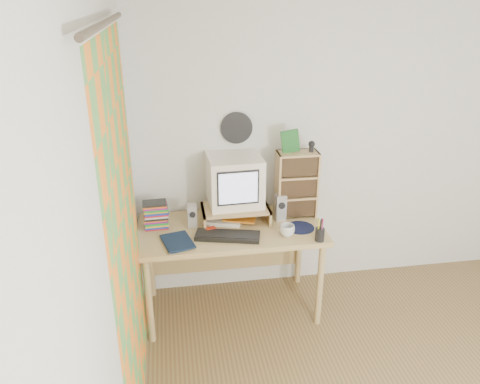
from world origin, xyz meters
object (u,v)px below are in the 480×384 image
object	(u,v)px
keyboard	(228,236)
cd_rack	(296,185)
crt_monitor	(235,182)
dvd_stack	(156,212)
desk	(230,239)
diary	(164,243)
mug	(287,230)

from	to	relation	value
keyboard	cd_rack	size ratio (longest dim) A/B	0.88
crt_monitor	keyboard	bearing A→B (deg)	-110.92
keyboard	dvd_stack	xyz separation A→B (m)	(-0.51, 0.25, 0.11)
crt_monitor	cd_rack	distance (m)	0.48
desk	diary	xyz separation A→B (m)	(-0.51, -0.27, 0.16)
cd_rack	desk	bearing A→B (deg)	-172.47
crt_monitor	keyboard	world-z (taller)	crt_monitor
dvd_stack	mug	world-z (taller)	dvd_stack
mug	dvd_stack	bearing A→B (deg)	162.93
desk	diary	size ratio (longest dim) A/B	5.84
desk	cd_rack	bearing A→B (deg)	6.81
desk	diary	bearing A→B (deg)	-151.89
crt_monitor	cd_rack	bearing A→B (deg)	-5.30
desk	mug	xyz separation A→B (m)	(0.39, -0.26, 0.18)
keyboard	mug	xyz separation A→B (m)	(0.44, -0.04, 0.03)
dvd_stack	mug	distance (m)	0.99
dvd_stack	diary	bearing A→B (deg)	-83.14
dvd_stack	diary	distance (m)	0.32
dvd_stack	mug	xyz separation A→B (m)	(0.95, -0.29, -0.08)
desk	dvd_stack	xyz separation A→B (m)	(-0.56, 0.03, 0.26)
desk	cd_rack	distance (m)	0.67
dvd_stack	diary	world-z (taller)	dvd_stack
diary	crt_monitor	bearing A→B (deg)	18.36
desk	crt_monitor	size ratio (longest dim) A/B	3.47
crt_monitor	mug	bearing A→B (deg)	-48.87
desk	mug	world-z (taller)	mug
crt_monitor	dvd_stack	bearing A→B (deg)	-177.28
dvd_stack	mug	bearing A→B (deg)	-19.74
diary	dvd_stack	bearing A→B (deg)	85.50
desk	crt_monitor	bearing A→B (deg)	56.86
dvd_stack	keyboard	bearing A→B (deg)	-29.16
cd_rack	diary	bearing A→B (deg)	-161.51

